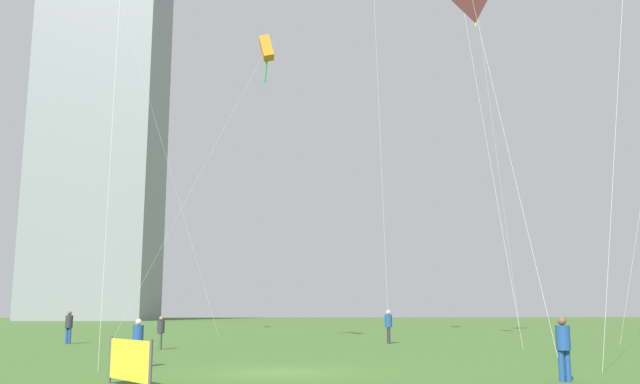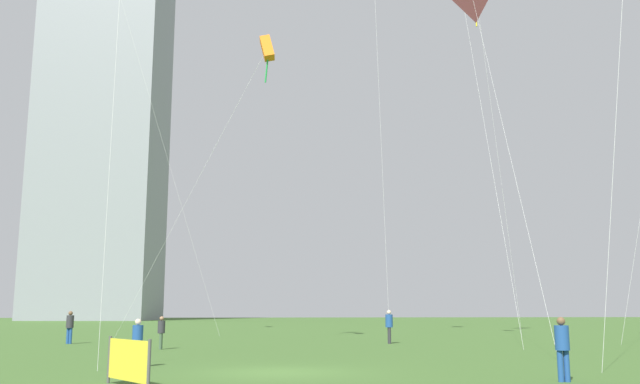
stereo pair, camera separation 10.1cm
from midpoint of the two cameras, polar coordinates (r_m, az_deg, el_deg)
name	(u,v)px [view 2 (the right image)]	position (r m, az deg, el deg)	size (l,w,h in m)	color
ground	(279,372)	(21.31, -3.33, -15.02)	(280.00, 280.00, 0.00)	#3D6028
person_standing_0	(389,324)	(38.89, 5.95, -11.08)	(0.41, 0.41, 1.86)	#2D2D33
person_standing_1	(562,344)	(19.56, 19.98, -12.03)	(0.38, 0.38, 1.70)	#1E478C
person_standing_2	(137,339)	(23.73, -15.09, -11.96)	(0.35, 0.35, 1.59)	#2D2D33
person_standing_3	(70,325)	(40.89, -20.37, -10.51)	(0.40, 0.40, 1.81)	#1E478C
person_standing_4	(161,330)	(34.02, -13.22, -11.33)	(0.35, 0.35, 1.57)	#3F593F
kite_flying_3	(267,50)	(41.67, -4.46, 11.95)	(9.38, 4.07, 18.34)	silver
distant_highrise_0	(105,94)	(133.71, -17.72, 7.90)	(21.45, 15.33, 83.45)	gray
event_banner	(128,360)	(17.93, -15.79, -13.58)	(1.38, 2.05, 1.20)	#4C4C4C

